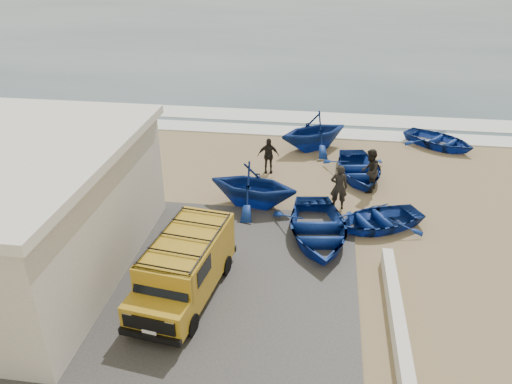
{
  "coord_description": "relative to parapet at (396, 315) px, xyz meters",
  "views": [
    {
      "loc": [
        2.59,
        -14.39,
        9.93
      ],
      "look_at": [
        0.24,
        2.19,
        1.2
      ],
      "focal_mm": 35.0,
      "sensor_mm": 36.0,
      "label": 1
    }
  ],
  "objects": [
    {
      "name": "surf_wash",
      "position": [
        -5.0,
        17.5,
        -0.26
      ],
      "size": [
        180.0,
        2.2,
        0.04
      ],
      "primitive_type": "cube",
      "color": "white",
      "rests_on": "ground"
    },
    {
      "name": "ground",
      "position": [
        -5.0,
        3.0,
        -0.28
      ],
      "size": [
        160.0,
        160.0,
        0.0
      ],
      "primitive_type": "plane",
      "color": "#917954"
    },
    {
      "name": "fisherman_front",
      "position": [
        -1.62,
        6.56,
        0.67
      ],
      "size": [
        0.7,
        0.47,
        1.89
      ],
      "primitive_type": "imported",
      "rotation": [
        0.0,
        0.0,
        3.17
      ],
      "color": "black",
      "rests_on": "ground"
    },
    {
      "name": "fisherman_middle",
      "position": [
        -0.32,
        8.23,
        0.69
      ],
      "size": [
        0.95,
        1.1,
        1.92
      ],
      "primitive_type": "imported",
      "rotation": [
        0.0,
        0.0,
        -1.84
      ],
      "color": "black",
      "rests_on": "ground"
    },
    {
      "name": "parapet",
      "position": [
        0.0,
        0.0,
        0.0
      ],
      "size": [
        0.35,
        6.0,
        0.55
      ],
      "primitive_type": "cube",
      "color": "silver",
      "rests_on": "ground"
    },
    {
      "name": "boat_far_left",
      "position": [
        -2.86,
        12.68,
        0.71
      ],
      "size": [
        4.91,
        4.79,
        1.97
      ],
      "primitive_type": "imported",
      "rotation": [
        0.0,
        0.0,
        -0.96
      ],
      "color": "navy",
      "rests_on": "ground"
    },
    {
      "name": "van",
      "position": [
        -6.25,
        0.43,
        0.78
      ],
      "size": [
        2.4,
        4.78,
        1.96
      ],
      "rotation": [
        0.0,
        0.0,
        -0.14
      ],
      "color": "#B88B1B",
      "rests_on": "ground"
    },
    {
      "name": "boat_mid_right",
      "position": [
        -0.68,
        9.59,
        0.14
      ],
      "size": [
        3.47,
        4.44,
        0.84
      ],
      "primitive_type": "imported",
      "rotation": [
        0.0,
        0.0,
        0.16
      ],
      "color": "navy",
      "rests_on": "ground"
    },
    {
      "name": "boat_near_right",
      "position": [
        -0.13,
        5.24,
        0.09
      ],
      "size": [
        4.24,
        3.8,
        0.72
      ],
      "primitive_type": "imported",
      "rotation": [
        0.0,
        0.0,
        -1.1
      ],
      "color": "navy",
      "rests_on": "ground"
    },
    {
      "name": "fisherman_back",
      "position": [
        -4.82,
        9.55,
        0.56
      ],
      "size": [
        1.03,
        0.57,
        1.67
      ],
      "primitive_type": "imported",
      "rotation": [
        0.0,
        0.0,
        0.17
      ],
      "color": "black",
      "rests_on": "ground"
    },
    {
      "name": "ocean",
      "position": [
        -5.0,
        59.0,
        -0.27
      ],
      "size": [
        180.0,
        88.0,
        0.01
      ],
      "primitive_type": "cube",
      "color": "#385166",
      "rests_on": "ground"
    },
    {
      "name": "surf_line",
      "position": [
        -5.0,
        15.0,
        -0.25
      ],
      "size": [
        180.0,
        1.6,
        0.06
      ],
      "primitive_type": "cube",
      "color": "white",
      "rests_on": "ground"
    },
    {
      "name": "boat_far_right",
      "position": [
        3.6,
        13.84,
        0.1
      ],
      "size": [
        4.5,
        4.3,
        0.76
      ],
      "primitive_type": "imported",
      "rotation": [
        0.0,
        0.0,
        0.92
      ],
      "color": "navy",
      "rests_on": "ground"
    },
    {
      "name": "slab",
      "position": [
        -7.0,
        1.0,
        -0.25
      ],
      "size": [
        12.0,
        10.0,
        0.05
      ],
      "primitive_type": "cube",
      "color": "#423F3D",
      "rests_on": "ground"
    },
    {
      "name": "boat_mid_left",
      "position": [
        -5.03,
        6.27,
        0.67
      ],
      "size": [
        4.12,
        3.72,
        1.9
      ],
      "primitive_type": "imported",
      "rotation": [
        0.0,
        0.0,
        1.38
      ],
      "color": "navy",
      "rests_on": "ground"
    },
    {
      "name": "boat_near_left",
      "position": [
        -2.37,
        4.12,
        0.18
      ],
      "size": [
        3.76,
        4.84,
        0.92
      ],
      "primitive_type": "imported",
      "rotation": [
        0.0,
        0.0,
        0.14
      ],
      "color": "navy",
      "rests_on": "ground"
    }
  ]
}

